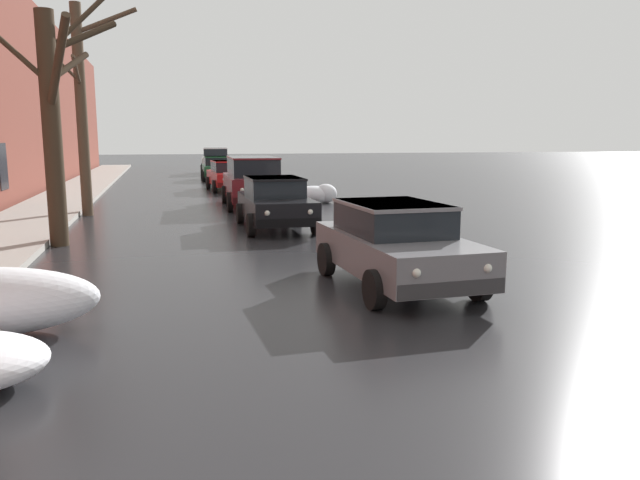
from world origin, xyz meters
name	(u,v)px	position (x,y,z in m)	size (l,w,h in m)	color
left_sidewalk_slab	(16,229)	(-5.53, 18.00, 0.07)	(2.48, 80.00, 0.14)	gray
snow_bank_along_left_kerb	(318,194)	(4.16, 23.21, 0.34)	(1.77, 0.91, 0.74)	white
bare_tree_mid_block	(54,115)	(-3.98, 15.38, 3.00)	(2.79, 3.23, 6.05)	#382B1E
bare_tree_far_down_block	(82,106)	(-4.02, 21.24, 3.50)	(2.61, 1.40, 6.64)	#4C3D2D
sedan_grey_approaching_near_lane	(395,243)	(2.09, 9.68, 0.75)	(2.02, 3.97, 1.42)	slate
sedan_black_parked_kerbside_close	(275,201)	(1.35, 16.92, 0.75)	(1.92, 4.06, 1.42)	black
suv_maroon_parked_kerbside_mid	(253,180)	(1.54, 22.54, 0.99)	(2.21, 4.78, 1.82)	maroon
sedan_red_parked_far_down_block	(229,175)	(1.49, 30.00, 0.75)	(2.07, 4.42, 1.42)	red
sedan_green_queued_behind_truck	(217,168)	(1.57, 37.58, 0.75)	(1.97, 3.91, 1.42)	#1E5633
suv_white_at_far_intersection	(216,160)	(2.08, 44.48, 0.99)	(2.35, 4.66, 1.82)	silver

